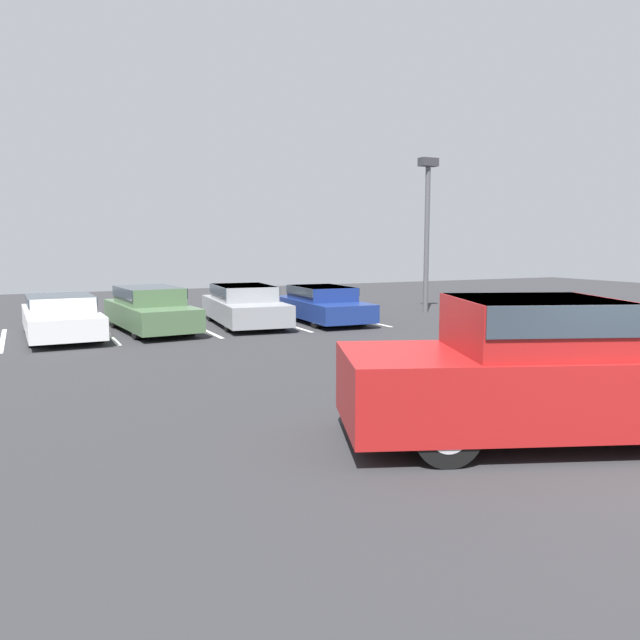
{
  "coord_description": "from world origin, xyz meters",
  "views": [
    {
      "loc": [
        -6.4,
        -5.13,
        2.57
      ],
      "look_at": [
        -0.91,
        6.36,
        1.0
      ],
      "focal_mm": 35.0,
      "sensor_mm": 36.0,
      "label": 1
    }
  ],
  "objects_px": {
    "pickup_truck": "(552,371)",
    "light_post": "(427,218)",
    "parked_sedan_b": "(150,308)",
    "parked_sedan_a": "(61,315)",
    "parked_sedan_d": "(322,303)",
    "parked_sedan_c": "(244,304)",
    "wheel_stop_curb": "(290,311)"
  },
  "relations": [
    {
      "from": "parked_sedan_b",
      "to": "wheel_stop_curb",
      "type": "bearing_deg",
      "value": 110.33
    },
    {
      "from": "parked_sedan_d",
      "to": "wheel_stop_curb",
      "type": "height_order",
      "value": "parked_sedan_d"
    },
    {
      "from": "pickup_truck",
      "to": "parked_sedan_d",
      "type": "bearing_deg",
      "value": 98.75
    },
    {
      "from": "pickup_truck",
      "to": "parked_sedan_b",
      "type": "relative_size",
      "value": 1.23
    },
    {
      "from": "parked_sedan_a",
      "to": "light_post",
      "type": "distance_m",
      "value": 13.05
    },
    {
      "from": "parked_sedan_b",
      "to": "light_post",
      "type": "distance_m",
      "value": 10.67
    },
    {
      "from": "pickup_truck",
      "to": "parked_sedan_d",
      "type": "height_order",
      "value": "pickup_truck"
    },
    {
      "from": "pickup_truck",
      "to": "parked_sedan_a",
      "type": "bearing_deg",
      "value": 133.81
    },
    {
      "from": "light_post",
      "to": "pickup_truck",
      "type": "bearing_deg",
      "value": -119.03
    },
    {
      "from": "light_post",
      "to": "parked_sedan_c",
      "type": "bearing_deg",
      "value": -175.64
    },
    {
      "from": "parked_sedan_a",
      "to": "parked_sedan_b",
      "type": "bearing_deg",
      "value": 91.78
    },
    {
      "from": "parked_sedan_a",
      "to": "parked_sedan_c",
      "type": "relative_size",
      "value": 0.98
    },
    {
      "from": "parked_sedan_b",
      "to": "parked_sedan_d",
      "type": "distance_m",
      "value": 5.52
    },
    {
      "from": "parked_sedan_b",
      "to": "parked_sedan_c",
      "type": "bearing_deg",
      "value": 89.46
    },
    {
      "from": "parked_sedan_a",
      "to": "parked_sedan_b",
      "type": "relative_size",
      "value": 1.02
    },
    {
      "from": "pickup_truck",
      "to": "light_post",
      "type": "bearing_deg",
      "value": 81.89
    },
    {
      "from": "parked_sedan_a",
      "to": "wheel_stop_curb",
      "type": "bearing_deg",
      "value": 107.53
    },
    {
      "from": "parked_sedan_c",
      "to": "light_post",
      "type": "relative_size",
      "value": 0.87
    },
    {
      "from": "parked_sedan_b",
      "to": "light_post",
      "type": "relative_size",
      "value": 0.84
    },
    {
      "from": "wheel_stop_curb",
      "to": "parked_sedan_a",
      "type": "bearing_deg",
      "value": -161.07
    },
    {
      "from": "parked_sedan_c",
      "to": "wheel_stop_curb",
      "type": "height_order",
      "value": "parked_sedan_c"
    },
    {
      "from": "parked_sedan_b",
      "to": "parked_sedan_d",
      "type": "relative_size",
      "value": 1.04
    },
    {
      "from": "parked_sedan_c",
      "to": "light_post",
      "type": "xyz_separation_m",
      "value": [
        7.31,
        0.56,
        2.84
      ]
    },
    {
      "from": "pickup_truck",
      "to": "wheel_stop_curb",
      "type": "relative_size",
      "value": 3.39
    },
    {
      "from": "pickup_truck",
      "to": "parked_sedan_a",
      "type": "height_order",
      "value": "pickup_truck"
    },
    {
      "from": "parked_sedan_b",
      "to": "light_post",
      "type": "bearing_deg",
      "value": 89.51
    },
    {
      "from": "parked_sedan_d",
      "to": "light_post",
      "type": "distance_m",
      "value": 5.63
    },
    {
      "from": "pickup_truck",
      "to": "parked_sedan_b",
      "type": "xyz_separation_m",
      "value": [
        -2.84,
        12.61,
        -0.23
      ]
    },
    {
      "from": "light_post",
      "to": "wheel_stop_curb",
      "type": "bearing_deg",
      "value": 159.21
    },
    {
      "from": "pickup_truck",
      "to": "light_post",
      "type": "distance_m",
      "value": 15.53
    },
    {
      "from": "pickup_truck",
      "to": "parked_sedan_c",
      "type": "xyz_separation_m",
      "value": [
        0.12,
        12.83,
        -0.25
      ]
    },
    {
      "from": "parked_sedan_b",
      "to": "parked_sedan_a",
      "type": "bearing_deg",
      "value": -91.66
    }
  ]
}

